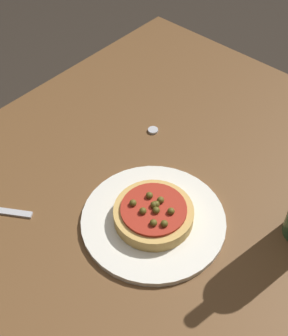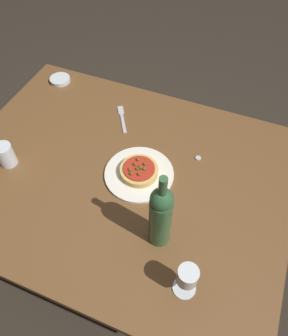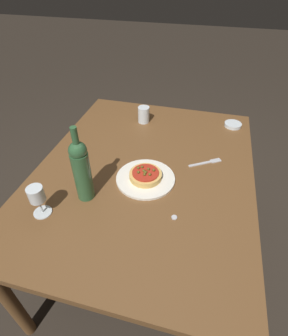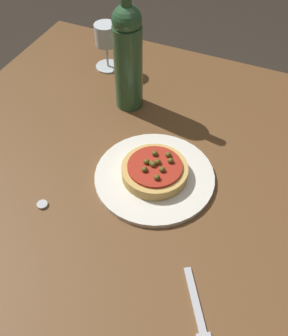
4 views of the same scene
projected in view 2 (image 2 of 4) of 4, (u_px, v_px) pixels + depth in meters
The scene contains 10 objects.
ground_plane at pixel (127, 247), 1.91m from camera, with size 14.00×14.00×0.00m, color #2D261E.
dining_table at pixel (120, 184), 1.40m from camera, with size 1.38×1.07×0.72m.
dinner_plate at pixel (139, 174), 1.33m from camera, with size 0.28×0.28×0.01m.
pizza at pixel (139, 170), 1.31m from camera, with size 0.15×0.15×0.04m.
wine_glass at pixel (187, 277), 0.98m from camera, with size 0.08×0.08×0.14m.
wine_bottle at pixel (161, 216), 1.04m from camera, with size 0.08×0.08×0.36m.
water_cup at pixel (6, 155), 1.33m from camera, with size 0.07×0.07×0.10m.
side_bowl at pixel (60, 80), 1.70m from camera, with size 0.10×0.10×0.02m.
fork at pixel (122, 117), 1.54m from camera, with size 0.11×0.16×0.00m.
bottle_cap at pixel (198, 158), 1.38m from camera, with size 0.02×0.02×0.01m.
Camera 2 is at (-0.40, 0.70, 1.79)m, focal length 35.00 mm.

